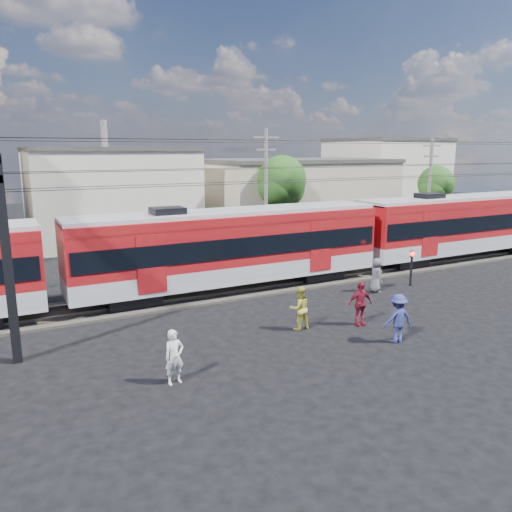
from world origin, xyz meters
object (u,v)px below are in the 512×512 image
(pedestrian_c, at_px, (398,318))
(crossing_signal, at_px, (412,262))
(commuter_train, at_px, (234,245))
(pedestrian_a, at_px, (174,357))
(car_silver, at_px, (440,235))

(pedestrian_c, bearing_deg, crossing_signal, -132.18)
(commuter_train, bearing_deg, pedestrian_c, -75.21)
(pedestrian_a, bearing_deg, car_silver, 18.96)
(pedestrian_c, relative_size, car_silver, 0.49)
(pedestrian_c, distance_m, crossing_signal, 8.44)
(pedestrian_c, bearing_deg, commuter_train, -69.43)
(car_silver, bearing_deg, commuter_train, 116.24)
(commuter_train, xyz_separation_m, pedestrian_c, (2.42, -9.16, -1.47))
(car_silver, distance_m, crossing_signal, 13.89)
(commuter_train, xyz_separation_m, crossing_signal, (8.68, -3.52, -1.07))
(commuter_train, height_order, pedestrian_c, commuter_train)
(commuter_train, relative_size, pedestrian_c, 27.00)
(pedestrian_a, xyz_separation_m, crossing_signal, (14.75, 5.01, 0.46))
(pedestrian_c, height_order, crossing_signal, crossing_signal)
(car_silver, bearing_deg, pedestrian_c, 141.39)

